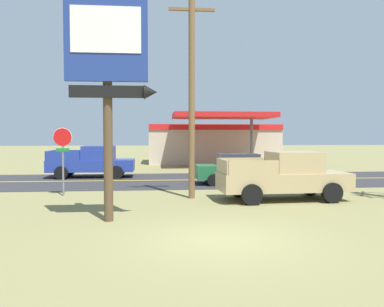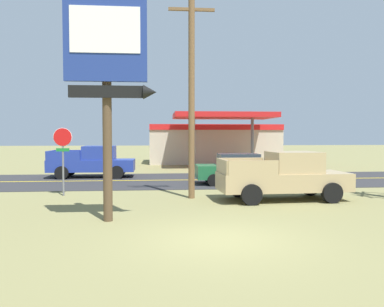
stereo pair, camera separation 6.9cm
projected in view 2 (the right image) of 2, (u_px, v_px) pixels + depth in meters
The scene contains 10 objects.
ground_plane at pixel (220, 240), 9.88m from camera, with size 180.00×180.00×0.00m, color olive.
road_asphalt at pixel (184, 180), 22.81m from camera, with size 140.00×8.00×0.02m, color #2B2B2D.
road_centre_line at pixel (184, 180), 22.81m from camera, with size 126.00×0.20×0.01m, color gold.
motel_sign at pixel (108, 66), 11.67m from camera, with size 2.72×0.54×6.96m.
stop_sign at pixel (63, 149), 16.89m from camera, with size 0.80×0.08×2.95m.
utility_pole at pixel (192, 81), 16.13m from camera, with size 2.11×0.26×9.07m.
gas_station at pixel (213, 142), 37.31m from camera, with size 12.00×11.50×4.40m.
pickup_tan_parked_on_lawn at pixel (284, 176), 15.89m from camera, with size 5.30×2.45×1.96m.
pickup_blue_on_road at pixel (93, 162), 24.27m from camera, with size 5.20×2.24×1.96m.
car_green_near_lane at pixel (236, 169), 21.01m from camera, with size 4.20×2.00×1.64m.
Camera 2 is at (-1.56, -9.66, 2.64)m, focal length 36.65 mm.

